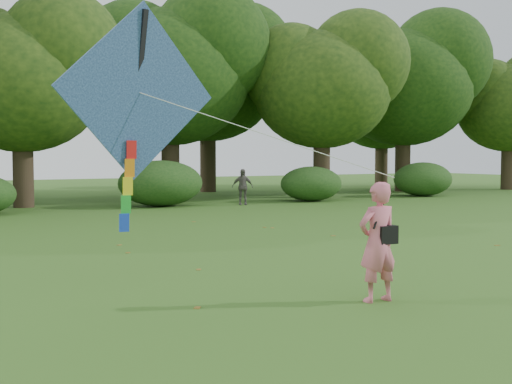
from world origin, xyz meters
TOP-DOWN VIEW (x-y plane):
  - ground at (0.00, 0.00)m, footprint 100.00×100.00m
  - man_kite_flyer at (-0.25, 0.25)m, footprint 0.63×0.42m
  - bystander_right at (6.24, 16.93)m, footprint 0.96×0.72m
  - crossbody_bag at (-0.13, 0.22)m, footprint 0.43×0.20m
  - flying_kite at (-3.15, 2.02)m, footprint 4.40×2.09m
  - tree_line at (1.67, 22.88)m, footprint 54.70×15.30m
  - shrub_band at (-0.72, 17.60)m, footprint 39.15×3.22m
  - fallen_leaves at (1.45, 5.64)m, footprint 8.61×13.75m

SIDE VIEW (x-z plane):
  - ground at x=0.00m, z-range 0.00..0.00m
  - fallen_leaves at x=1.45m, z-range 0.00..0.01m
  - bystander_right at x=6.24m, z-range 0.00..1.51m
  - man_kite_flyer at x=-0.25m, z-range 0.00..1.70m
  - shrub_band at x=-0.72m, z-range -0.08..1.79m
  - crossbody_bag at x=-0.13m, z-range 0.62..1.31m
  - flying_kite at x=-3.15m, z-range 1.31..4.55m
  - tree_line at x=1.67m, z-range 0.86..10.35m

